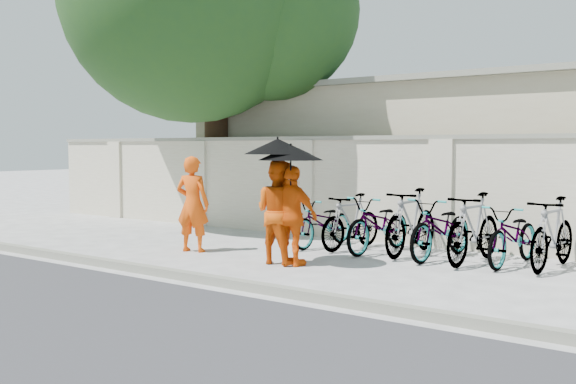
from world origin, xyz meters
The scene contains 18 objects.
ground centered at (0.00, 0.00, 0.00)m, with size 80.00×80.00×0.00m, color beige.
kerb centered at (0.00, -1.70, 0.06)m, with size 40.00×0.16×0.12m, color gray.
compound_wall centered at (1.00, 3.20, 1.00)m, with size 20.00×0.30×2.00m, color beige.
building_behind centered at (2.00, 7.00, 1.60)m, with size 14.00×6.00×3.20m, color #B6B091.
shade_tree centered at (-3.66, 2.97, 5.10)m, with size 6.70×6.20×8.20m.
monk_left centered at (-1.45, 0.16, 0.85)m, with size 0.62×0.41×1.70m, color #F04E0A.
monk_center centered at (0.48, 0.09, 0.83)m, with size 0.81×0.63×1.66m, color #CF4808.
parasol_center centered at (0.53, 0.01, 1.87)m, with size 1.06×1.06×1.05m.
monk_right centered at (0.78, 0.06, 0.79)m, with size 0.92×0.38×1.57m, color #E25009.
parasol_right centered at (0.80, -0.02, 1.77)m, with size 1.01×1.01×0.99m.
bike_0 centered at (0.14, 1.98, 0.45)m, with size 0.60×1.72×0.90m, color #8D8AA1.
bike_1 centered at (0.72, 2.01, 0.51)m, with size 0.48×1.68×1.01m, color #8D8AA1.
bike_2 centered at (1.30, 2.00, 0.50)m, with size 0.67×1.91×1.00m, color #8D8AA1.
bike_3 centered at (1.87, 2.06, 0.57)m, with size 0.54×1.91×1.14m, color #8D8AA1.
bike_4 centered at (2.45, 2.00, 0.51)m, with size 0.68×1.96×1.03m, color #8D8AA1.
bike_5 centered at (3.02, 1.90, 0.56)m, with size 0.53×1.88×1.13m, color #8D8AA1.
bike_6 centered at (3.60, 2.09, 0.48)m, with size 0.63×1.82×0.96m, color #8D8AA1.
bike_7 centered at (4.17, 2.09, 0.55)m, with size 0.52×1.83×1.10m, color #8D8AA1.
Camera 1 is at (6.48, -8.08, 1.85)m, focal length 40.00 mm.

